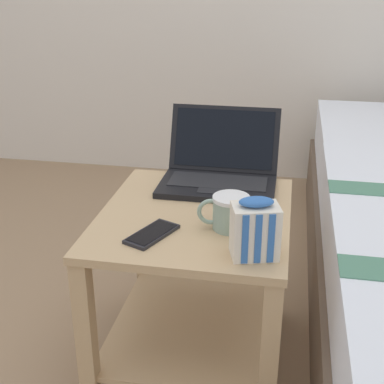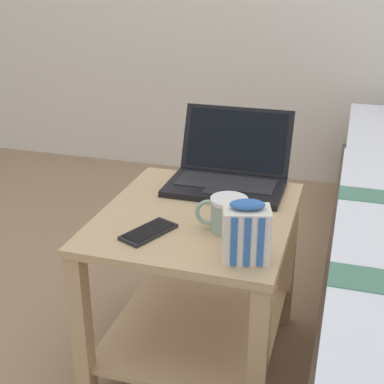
{
  "view_description": "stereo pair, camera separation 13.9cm",
  "coord_description": "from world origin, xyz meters",
  "views": [
    {
      "loc": [
        0.24,
        -1.3,
        1.12
      ],
      "look_at": [
        0.0,
        -0.04,
        0.58
      ],
      "focal_mm": 50.0,
      "sensor_mm": 36.0,
      "label": 1
    },
    {
      "loc": [
        0.37,
        -1.27,
        1.12
      ],
      "look_at": [
        0.0,
        -0.04,
        0.58
      ],
      "focal_mm": 50.0,
      "sensor_mm": 36.0,
      "label": 2
    }
  ],
  "objects": [
    {
      "name": "mug_front_left",
      "position": [
        0.1,
        -0.08,
        0.55
      ],
      "size": [
        0.13,
        0.09,
        0.09
      ],
      "color": "#8CA593",
      "rests_on": "bedside_table"
    },
    {
      "name": "ground_plane",
      "position": [
        0.0,
        0.0,
        0.0
      ],
      "size": [
        8.0,
        8.0,
        0.0
      ],
      "primitive_type": "plane",
      "color": "#937556"
    },
    {
      "name": "snack_bag",
      "position": [
        0.18,
        -0.2,
        0.57
      ],
      "size": [
        0.12,
        0.1,
        0.15
      ],
      "color": "silver",
      "rests_on": "bedside_table"
    },
    {
      "name": "cell_phone",
      "position": [
        -0.08,
        -0.15,
        0.5
      ],
      "size": [
        0.12,
        0.16,
        0.01
      ],
      "color": "black",
      "rests_on": "bedside_table"
    },
    {
      "name": "laptop",
      "position": [
        0.04,
        0.22,
        0.54
      ],
      "size": [
        0.35,
        0.3,
        0.21
      ],
      "color": "black",
      "rests_on": "bedside_table"
    },
    {
      "name": "bedside_table",
      "position": [
        0.0,
        0.0,
        0.32
      ],
      "size": [
        0.51,
        0.59,
        0.5
      ],
      "color": "tan",
      "rests_on": "ground_plane"
    }
  ]
}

